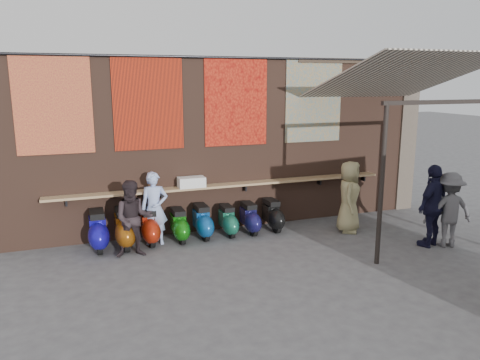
{
  "coord_description": "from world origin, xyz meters",
  "views": [
    {
      "loc": [
        -3.31,
        -7.72,
        3.49
      ],
      "look_at": [
        -0.07,
        1.2,
        1.46
      ],
      "focal_mm": 35.0,
      "sensor_mm": 36.0,
      "label": 1
    }
  ],
  "objects_px": {
    "scooter_stool_3": "(179,226)",
    "scooter_stool_7": "(272,215)",
    "scooter_stool_6": "(250,218)",
    "shopper_grey": "(449,210)",
    "scooter_stool_1": "(124,229)",
    "scooter_stool_2": "(149,227)",
    "scooter_stool_5": "(228,221)",
    "diner_right": "(134,219)",
    "shopper_tan": "(349,197)",
    "shelf_box": "(191,182)",
    "scooter_stool_4": "(202,222)",
    "diner_left": "(154,208)",
    "scooter_stool_0": "(98,231)",
    "shopper_navy": "(433,206)"
  },
  "relations": [
    {
      "from": "scooter_stool_2",
      "to": "shopper_navy",
      "type": "height_order",
      "value": "shopper_navy"
    },
    {
      "from": "shelf_box",
      "to": "scooter_stool_6",
      "type": "bearing_deg",
      "value": -14.58
    },
    {
      "from": "shopper_navy",
      "to": "scooter_stool_3",
      "type": "bearing_deg",
      "value": -43.33
    },
    {
      "from": "shelf_box",
      "to": "shopper_navy",
      "type": "relative_size",
      "value": 0.34
    },
    {
      "from": "shelf_box",
      "to": "scooter_stool_7",
      "type": "height_order",
      "value": "shelf_box"
    },
    {
      "from": "scooter_stool_1",
      "to": "shopper_navy",
      "type": "distance_m",
      "value": 6.54
    },
    {
      "from": "scooter_stool_2",
      "to": "scooter_stool_7",
      "type": "relative_size",
      "value": 1.06
    },
    {
      "from": "shopper_tan",
      "to": "scooter_stool_2",
      "type": "bearing_deg",
      "value": 116.43
    },
    {
      "from": "scooter_stool_6",
      "to": "diner_left",
      "type": "bearing_deg",
      "value": 179.13
    },
    {
      "from": "scooter_stool_3",
      "to": "shelf_box",
      "type": "bearing_deg",
      "value": 40.03
    },
    {
      "from": "shopper_tan",
      "to": "shelf_box",
      "type": "bearing_deg",
      "value": 109.71
    },
    {
      "from": "diner_right",
      "to": "shopper_navy",
      "type": "relative_size",
      "value": 0.88
    },
    {
      "from": "scooter_stool_0",
      "to": "diner_right",
      "type": "bearing_deg",
      "value": -42.8
    },
    {
      "from": "scooter_stool_7",
      "to": "diner_left",
      "type": "relative_size",
      "value": 0.48
    },
    {
      "from": "scooter_stool_1",
      "to": "scooter_stool_4",
      "type": "height_order",
      "value": "scooter_stool_1"
    },
    {
      "from": "scooter_stool_1",
      "to": "shopper_grey",
      "type": "relative_size",
      "value": 0.55
    },
    {
      "from": "scooter_stool_4",
      "to": "scooter_stool_5",
      "type": "xyz_separation_m",
      "value": [
        0.59,
        -0.02,
        -0.03
      ]
    },
    {
      "from": "scooter_stool_5",
      "to": "diner_left",
      "type": "bearing_deg",
      "value": 179.8
    },
    {
      "from": "scooter_stool_3",
      "to": "scooter_stool_7",
      "type": "height_order",
      "value": "scooter_stool_7"
    },
    {
      "from": "scooter_stool_0",
      "to": "scooter_stool_6",
      "type": "height_order",
      "value": "scooter_stool_0"
    },
    {
      "from": "scooter_stool_7",
      "to": "scooter_stool_1",
      "type": "bearing_deg",
      "value": -179.55
    },
    {
      "from": "scooter_stool_1",
      "to": "scooter_stool_4",
      "type": "xyz_separation_m",
      "value": [
        1.72,
        0.05,
        -0.04
      ]
    },
    {
      "from": "scooter_stool_6",
      "to": "scooter_stool_4",
      "type": "bearing_deg",
      "value": 177.38
    },
    {
      "from": "scooter_stool_0",
      "to": "scooter_stool_1",
      "type": "bearing_deg",
      "value": -5.18
    },
    {
      "from": "scooter_stool_4",
      "to": "shopper_navy",
      "type": "bearing_deg",
      "value": -25.91
    },
    {
      "from": "scooter_stool_6",
      "to": "diner_right",
      "type": "bearing_deg",
      "value": -168.16
    },
    {
      "from": "scooter_stool_6",
      "to": "shopper_grey",
      "type": "xyz_separation_m",
      "value": [
        3.64,
        -2.25,
        0.45
      ]
    },
    {
      "from": "scooter_stool_3",
      "to": "scooter_stool_6",
      "type": "xyz_separation_m",
      "value": [
        1.66,
        -0.02,
        -0.0
      ]
    },
    {
      "from": "scooter_stool_3",
      "to": "shopper_grey",
      "type": "distance_m",
      "value": 5.78
    },
    {
      "from": "diner_left",
      "to": "diner_right",
      "type": "xyz_separation_m",
      "value": [
        -0.52,
        -0.6,
        -0.01
      ]
    },
    {
      "from": "diner_right",
      "to": "shopper_tan",
      "type": "relative_size",
      "value": 0.93
    },
    {
      "from": "scooter_stool_1",
      "to": "diner_right",
      "type": "distance_m",
      "value": 0.69
    },
    {
      "from": "scooter_stool_0",
      "to": "scooter_stool_4",
      "type": "height_order",
      "value": "scooter_stool_0"
    },
    {
      "from": "scooter_stool_4",
      "to": "shopper_grey",
      "type": "xyz_separation_m",
      "value": [
        4.76,
        -2.3,
        0.43
      ]
    },
    {
      "from": "shopper_navy",
      "to": "shopper_grey",
      "type": "relative_size",
      "value": 1.1
    },
    {
      "from": "scooter_stool_1",
      "to": "shopper_grey",
      "type": "distance_m",
      "value": 6.87
    },
    {
      "from": "shelf_box",
      "to": "scooter_stool_5",
      "type": "height_order",
      "value": "shelf_box"
    },
    {
      "from": "scooter_stool_7",
      "to": "diner_left",
      "type": "xyz_separation_m",
      "value": [
        -2.77,
        0.0,
        0.43
      ]
    },
    {
      "from": "scooter_stool_2",
      "to": "scooter_stool_5",
      "type": "bearing_deg",
      "value": -1.32
    },
    {
      "from": "scooter_stool_3",
      "to": "scooter_stool_5",
      "type": "xyz_separation_m",
      "value": [
        1.13,
        0.01,
        -0.01
      ]
    },
    {
      "from": "shelf_box",
      "to": "scooter_stool_4",
      "type": "relative_size",
      "value": 0.76
    },
    {
      "from": "scooter_stool_4",
      "to": "shopper_navy",
      "type": "xyz_separation_m",
      "value": [
        4.46,
        -2.16,
        0.51
      ]
    },
    {
      "from": "scooter_stool_0",
      "to": "shopper_navy",
      "type": "relative_size",
      "value": 0.49
    },
    {
      "from": "scooter_stool_3",
      "to": "scooter_stool_1",
      "type": "bearing_deg",
      "value": -179.28
    },
    {
      "from": "scooter_stool_0",
      "to": "scooter_stool_5",
      "type": "distance_m",
      "value": 2.84
    },
    {
      "from": "shopper_navy",
      "to": "shopper_tan",
      "type": "height_order",
      "value": "shopper_navy"
    },
    {
      "from": "scooter_stool_1",
      "to": "scooter_stool_4",
      "type": "relative_size",
      "value": 1.12
    },
    {
      "from": "scooter_stool_1",
      "to": "scooter_stool_3",
      "type": "height_order",
      "value": "scooter_stool_1"
    },
    {
      "from": "scooter_stool_3",
      "to": "shopper_tan",
      "type": "height_order",
      "value": "shopper_tan"
    },
    {
      "from": "diner_left",
      "to": "shopper_tan",
      "type": "height_order",
      "value": "shopper_tan"
    }
  ]
}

